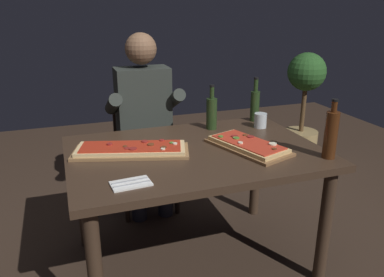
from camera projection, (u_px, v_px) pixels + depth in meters
ground_plane at (195, 260)px, 2.41m from camera, size 6.40×6.40×0.00m
dining_table at (195, 165)px, 2.20m from camera, size 1.40×0.96×0.74m
pizza_rectangular_front at (131, 150)px, 2.11m from camera, size 0.67×0.40×0.05m
pizza_rectangular_left at (248, 145)px, 2.18m from camera, size 0.39×0.54×0.05m
wine_bottle_dark at (331, 134)px, 2.01m from camera, size 0.07×0.07×0.32m
oil_bottle_amber at (255, 104)px, 2.67m from camera, size 0.06×0.06×0.31m
vinegar_bottle_green at (212, 112)px, 2.49m from camera, size 0.07×0.07×0.29m
tumbler_near_camera at (260, 120)px, 2.54m from camera, size 0.08×0.08×0.10m
napkin_cutlery_set at (131, 184)px, 1.75m from camera, size 0.19×0.12×0.01m
diner_chair at (143, 145)px, 2.98m from camera, size 0.44×0.44×0.87m
seated_diner at (145, 117)px, 2.79m from camera, size 0.53×0.41×1.33m
potted_plant_corner at (304, 103)px, 3.79m from camera, size 0.37×0.37×1.08m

